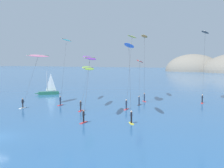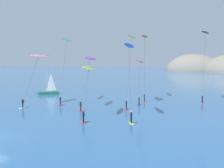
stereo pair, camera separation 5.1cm
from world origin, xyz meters
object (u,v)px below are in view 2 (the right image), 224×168
object	(u,v)px
kitesurfer_purple	(89,62)
kitesurfer_yellow	(132,42)
kitesurfer_lime	(88,71)
kitesurfer_pink	(37,59)
kitesurfer_red	(140,64)
sailboat_near	(47,92)
kitesurfer_cyan	(66,44)
kitesurfer_black	(205,38)
kitesurfer_orange	(145,41)
kitesurfer_blue	(129,50)

from	to	relation	value
kitesurfer_purple	kitesurfer_yellow	size ratio (longest dim) A/B	0.69
kitesurfer_lime	kitesurfer_pink	world-z (taller)	kitesurfer_pink
kitesurfer_yellow	kitesurfer_red	bearing A→B (deg)	89.43
sailboat_near	kitesurfer_purple	distance (m)	31.18
kitesurfer_cyan	kitesurfer_yellow	size ratio (longest dim) A/B	0.98
sailboat_near	kitesurfer_cyan	size ratio (longest dim) A/B	0.45
kitesurfer_black	kitesurfer_yellow	world-z (taller)	kitesurfer_black
sailboat_near	kitesurfer_purple	world-z (taller)	kitesurfer_purple
kitesurfer_orange	kitesurfer_blue	bearing A→B (deg)	-76.59
kitesurfer_cyan	kitesurfer_pink	xyz separation A→B (m)	(-2.95, -4.85, -2.74)
sailboat_near	kitesurfer_black	size ratio (longest dim) A/B	0.41
sailboat_near	kitesurfer_blue	distance (m)	34.44
kitesurfer_orange	kitesurfer_pink	size ratio (longest dim) A/B	1.44
kitesurfer_blue	kitesurfer_black	xyz separation A→B (m)	(7.26, 21.21, 2.95)
kitesurfer_yellow	kitesurfer_pink	bearing A→B (deg)	-154.79
kitesurfer_lime	kitesurfer_blue	distance (m)	12.28
kitesurfer_red	kitesurfer_cyan	xyz separation A→B (m)	(-12.74, -6.81, 3.73)
kitesurfer_blue	kitesurfer_orange	bearing A→B (deg)	103.41
kitesurfer_black	kitesurfer_purple	xyz separation A→B (m)	(-12.41, -23.39, -4.59)
sailboat_near	kitesurfer_blue	xyz separation A→B (m)	(28.47, -17.18, 8.98)
kitesurfer_blue	kitesurfer_pink	size ratio (longest dim) A/B	1.14
kitesurfer_red	kitesurfer_orange	bearing A→B (deg)	97.97
kitesurfer_red	kitesurfer_pink	xyz separation A→B (m)	(-15.69, -11.65, 0.99)
kitesurfer_lime	kitesurfer_orange	xyz separation A→B (m)	(5.53, 13.94, 5.95)
kitesurfer_blue	kitesurfer_yellow	xyz separation A→B (m)	(-4.18, 11.28, 1.92)
kitesurfer_blue	kitesurfer_cyan	bearing A→B (deg)	152.56
kitesurfer_cyan	kitesurfer_purple	xyz separation A→B (m)	(11.72, -10.94, -3.32)
kitesurfer_black	kitesurfer_red	bearing A→B (deg)	-153.65
kitesurfer_yellow	kitesurfer_lime	bearing A→B (deg)	-138.63
kitesurfer_cyan	kitesurfer_purple	size ratio (longest dim) A/B	1.41
sailboat_near	kitesurfer_lime	distance (m)	22.17
kitesurfer_lime	kitesurfer_blue	world-z (taller)	kitesurfer_blue
kitesurfer_red	kitesurfer_cyan	bearing A→B (deg)	-151.88
kitesurfer_pink	kitesurfer_purple	bearing A→B (deg)	-22.55
sailboat_near	kitesurfer_orange	distance (m)	26.60
kitesurfer_orange	kitesurfer_purple	xyz separation A→B (m)	(-0.42, -22.03, -4.38)
sailboat_near	kitesurfer_red	world-z (taller)	kitesurfer_red
kitesurfer_orange	kitesurfer_pink	xyz separation A→B (m)	(-15.09, -15.94, -3.80)
kitesurfer_red	kitesurfer_yellow	world-z (taller)	kitesurfer_yellow
kitesurfer_blue	kitesurfer_cyan	world-z (taller)	kitesurfer_cyan
kitesurfer_purple	kitesurfer_blue	bearing A→B (deg)	22.93
sailboat_near	kitesurfer_orange	bearing A→B (deg)	6.43
kitesurfer_pink	kitesurfer_yellow	distance (m)	17.55
kitesurfer_black	sailboat_near	bearing A→B (deg)	-173.56
sailboat_near	kitesurfer_purple	xyz separation A→B (m)	(23.32, -19.36, 7.34)
kitesurfer_red	kitesurfer_black	bearing A→B (deg)	26.35
kitesurfer_yellow	kitesurfer_cyan	bearing A→B (deg)	-168.77
kitesurfer_lime	kitesurfer_blue	size ratio (longest dim) A/B	0.80
kitesurfer_blue	kitesurfer_yellow	bearing A→B (deg)	110.31
kitesurfer_lime	kitesurfer_red	world-z (taller)	kitesurfer_red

